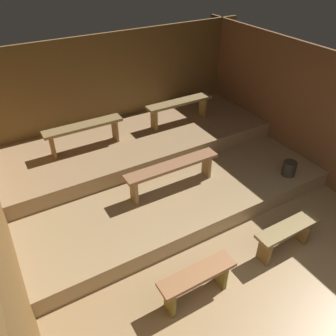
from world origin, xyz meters
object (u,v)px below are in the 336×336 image
object	(u,v)px
bench_floor_left	(197,279)
bench_floor_right	(286,233)
bench_middle_right	(179,106)
pail_lower	(289,168)
bench_middle_left	(84,130)
bench_lower_center	(172,169)

from	to	relation	value
bench_floor_left	bench_floor_right	xyz separation A→B (m)	(1.49, 0.00, 0.00)
bench_floor_left	bench_middle_right	world-z (taller)	bench_middle_right
bench_middle_right	pail_lower	bearing A→B (deg)	-67.62
bench_middle_left	bench_middle_right	bearing A→B (deg)	0.00
bench_floor_right	pail_lower	bearing A→B (deg)	42.49
bench_floor_right	bench_lower_center	bearing A→B (deg)	114.77
bench_lower_center	pail_lower	xyz separation A→B (m)	(1.93, -0.71, -0.24)
bench_lower_center	bench_middle_right	world-z (taller)	bench_middle_right
bench_floor_left	bench_lower_center	world-z (taller)	bench_lower_center
bench_floor_right	bench_lower_center	xyz separation A→B (m)	(-0.80, 1.74, 0.31)
pail_lower	bench_floor_left	bearing A→B (deg)	-158.48
bench_floor_left	bench_floor_right	world-z (taller)	same
bench_floor_left	bench_floor_right	distance (m)	1.49
bench_lower_center	pail_lower	bearing A→B (deg)	-20.09
bench_lower_center	bench_middle_left	xyz separation A→B (m)	(-0.93, 1.46, 0.27)
bench_lower_center	bench_middle_right	size ratio (longest dim) A/B	1.16
bench_floor_left	bench_floor_right	size ratio (longest dim) A/B	1.00
bench_floor_left	bench_middle_right	size ratio (longest dim) A/B	0.72
bench_middle_left	bench_lower_center	bearing A→B (deg)	-57.67
bench_floor_right	bench_middle_right	size ratio (longest dim) A/B	0.72
pail_lower	bench_lower_center	bearing A→B (deg)	159.91
bench_middle_left	bench_floor_right	bearing A→B (deg)	-61.64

